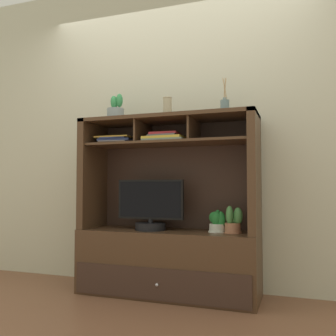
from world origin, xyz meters
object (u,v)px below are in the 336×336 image
object	(u,v)px
potted_succulent	(116,110)
ceramic_vase	(167,107)
media_console	(168,239)
magazine_stack_left	(117,141)
potted_fern	(218,222)
magazine_stack_centre	(166,138)
tv_monitor	(150,209)
potted_orchid	(233,222)
diffuser_bottle	(225,106)

from	to	relation	value
potted_succulent	ceramic_vase	bearing A→B (deg)	1.19
media_console	magazine_stack_left	bearing A→B (deg)	-178.98
potted_fern	magazine_stack_centre	distance (m)	0.78
media_console	magazine_stack_centre	size ratio (longest dim) A/B	4.21
tv_monitor	ceramic_vase	size ratio (longest dim) A/B	3.40
potted_fern	magazine_stack_left	size ratio (longest dim) A/B	0.55
potted_orchid	diffuser_bottle	size ratio (longest dim) A/B	0.72
potted_fern	media_console	bearing A→B (deg)	178.60
potted_succulent	potted_fern	bearing A→B (deg)	1.49
potted_succulent	media_console	bearing A→B (deg)	3.99
potted_fern	potted_succulent	distance (m)	1.28
potted_orchid	potted_fern	distance (m)	0.12
tv_monitor	ceramic_vase	world-z (taller)	ceramic_vase
tv_monitor	ceramic_vase	xyz separation A→B (m)	(0.14, 0.03, 0.84)
magazine_stack_left	diffuser_bottle	distance (m)	0.96
potted_fern	potted_succulent	size ratio (longest dim) A/B	0.76
tv_monitor	magazine_stack_left	distance (m)	0.67
magazine_stack_left	potted_succulent	size ratio (longest dim) A/B	1.40
potted_orchid	ceramic_vase	xyz separation A→B (m)	(-0.53, -0.00, 0.92)
potted_succulent	magazine_stack_centre	bearing A→B (deg)	-3.28
tv_monitor	magazine_stack_left	world-z (taller)	magazine_stack_left
magazine_stack_centre	potted_succulent	xyz separation A→B (m)	(-0.47, 0.03, 0.27)
potted_orchid	ceramic_vase	size ratio (longest dim) A/B	1.25
tv_monitor	potted_fern	world-z (taller)	tv_monitor
magazine_stack_centre	diffuser_bottle	world-z (taller)	diffuser_bottle
magazine_stack_left	diffuser_bottle	world-z (taller)	diffuser_bottle
tv_monitor	potted_orchid	distance (m)	0.67
magazine_stack_left	magazine_stack_centre	bearing A→B (deg)	-6.29
potted_fern	magazine_stack_centre	bearing A→B (deg)	-173.07
tv_monitor	diffuser_bottle	xyz separation A→B (m)	(0.61, 0.05, 0.81)
tv_monitor	potted_orchid	size ratio (longest dim) A/B	2.72
media_console	potted_succulent	xyz separation A→B (m)	(-0.47, -0.03, 1.08)
media_console	diffuser_bottle	bearing A→B (deg)	-0.43
media_console	potted_succulent	size ratio (longest dim) A/B	6.44
magazine_stack_left	media_console	bearing A→B (deg)	1.02
magazine_stack_centre	ceramic_vase	xyz separation A→B (m)	(0.00, 0.04, 0.26)
potted_orchid	potted_succulent	xyz separation A→B (m)	(-1.00, -0.01, 0.93)
media_console	diffuser_bottle	size ratio (longest dim) A/B	5.07
tv_monitor	potted_fern	distance (m)	0.55
potted_orchid	magazine_stack_left	xyz separation A→B (m)	(-0.99, 0.01, 0.66)
media_console	magazine_stack_centre	bearing A→B (deg)	-90.42
ceramic_vase	potted_orchid	bearing A→B (deg)	0.47
media_console	potted_orchid	bearing A→B (deg)	-2.00
media_console	potted_orchid	xyz separation A→B (m)	(0.53, -0.02, 0.15)
media_console	potted_orchid	world-z (taller)	media_console
tv_monitor	diffuser_bottle	world-z (taller)	diffuser_bottle
potted_orchid	magazine_stack_centre	distance (m)	0.85
magazine_stack_centre	potted_orchid	bearing A→B (deg)	4.40
potted_succulent	ceramic_vase	xyz separation A→B (m)	(0.47, 0.01, -0.01)
diffuser_bottle	magazine_stack_left	bearing A→B (deg)	-179.71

